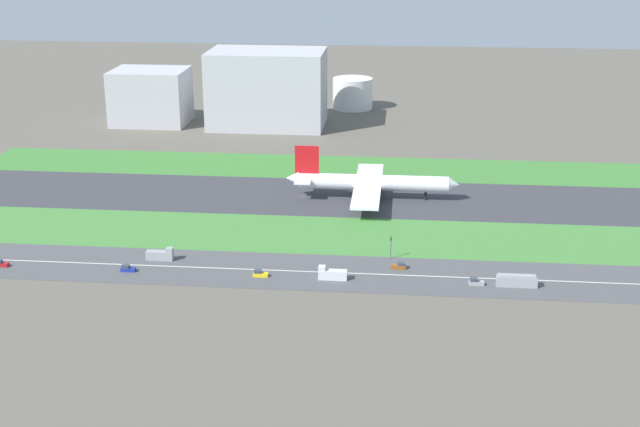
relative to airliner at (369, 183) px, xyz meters
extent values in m
plane|color=#5B564C|center=(-25.80, 0.00, -6.23)|extent=(800.00, 800.00, 0.00)
cube|color=#38383D|center=(-25.80, 0.00, -6.18)|extent=(280.00, 46.00, 0.10)
cube|color=#3D7A33|center=(-25.80, 41.00, -6.18)|extent=(280.00, 36.00, 0.10)
cube|color=#427F38|center=(-25.80, -41.00, -6.18)|extent=(280.00, 36.00, 0.10)
cube|color=#4C4C4F|center=(-25.80, -73.00, -6.18)|extent=(280.00, 28.00, 0.10)
cube|color=silver|center=(-25.80, -73.00, -6.13)|extent=(266.00, 0.50, 0.01)
cylinder|color=white|center=(1.68, 0.00, 0.07)|extent=(56.00, 6.00, 6.00)
cone|color=white|center=(31.68, 0.00, 0.07)|extent=(4.00, 5.70, 5.70)
cone|color=white|center=(-28.82, 0.00, 0.87)|extent=(5.00, 5.40, 5.40)
cube|color=red|center=(-23.32, 0.00, 8.07)|extent=(9.00, 0.80, 11.00)
cube|color=white|center=(-24.32, 0.00, 1.07)|extent=(6.00, 16.00, 0.60)
cube|color=white|center=(-0.32, 15.00, -1.13)|extent=(10.00, 26.00, 1.00)
cylinder|color=gray|center=(0.68, 9.00, -3.33)|extent=(5.00, 3.20, 3.20)
cube|color=white|center=(-0.32, -15.00, -1.13)|extent=(10.00, 26.00, 1.00)
cylinder|color=gray|center=(0.68, -9.00, -3.33)|extent=(5.00, 3.20, 3.20)
cylinder|color=black|center=(21.28, 0.00, -4.53)|extent=(1.00, 1.00, 3.20)
cylinder|color=black|center=(-2.32, 3.50, -4.53)|extent=(1.00, 1.00, 3.20)
cylinder|color=black|center=(-2.32, -3.50, -4.53)|extent=(1.00, 1.00, 3.20)
cube|color=#B2191E|center=(-108.26, -78.00, -5.58)|extent=(4.40, 1.80, 1.10)
cube|color=#99999E|center=(46.15, -78.00, -4.63)|extent=(11.60, 2.50, 3.00)
cube|color=#99999E|center=(46.05, -78.00, -2.88)|extent=(10.80, 2.30, 0.50)
cube|color=navy|center=(-68.57, -78.00, -5.58)|extent=(4.40, 1.80, 1.10)
cube|color=#333D4C|center=(-69.37, -78.00, -4.58)|extent=(2.20, 1.66, 0.90)
cube|color=silver|center=(-6.98, -78.00, -4.73)|extent=(8.40, 2.50, 2.80)
cube|color=silver|center=(-10.18, -78.00, -2.73)|extent=(2.00, 2.30, 1.20)
cube|color=yellow|center=(-28.39, -78.00, -5.58)|extent=(4.40, 1.80, 1.10)
cube|color=#333D4C|center=(-29.19, -78.00, -4.58)|extent=(2.20, 1.66, 0.90)
cube|color=#99999E|center=(-61.61, -68.00, -4.73)|extent=(8.40, 2.50, 2.80)
cube|color=#99999E|center=(-58.41, -68.00, -2.73)|extent=(2.00, 2.30, 1.20)
cube|color=#99999E|center=(34.74, -78.00, -5.58)|extent=(4.40, 1.80, 1.10)
cube|color=#333D4C|center=(33.94, -78.00, -4.58)|extent=(2.20, 1.66, 0.90)
cube|color=brown|center=(12.12, -68.00, -5.58)|extent=(4.40, 1.80, 1.10)
cube|color=#333D4C|center=(12.92, -68.00, -4.58)|extent=(2.20, 1.66, 0.90)
cylinder|color=#4C4C51|center=(9.54, -60.00, -3.13)|extent=(0.24, 0.24, 6.00)
cube|color=black|center=(9.54, -60.00, 0.47)|extent=(0.36, 0.36, 1.20)
sphere|color=#19D826|center=(9.54, -60.20, 0.77)|extent=(0.24, 0.24, 0.24)
cube|color=#B2B2B7|center=(-115.80, 114.00, 7.45)|extent=(37.02, 29.71, 27.36)
cube|color=#B2B2B7|center=(-55.99, 114.00, 12.64)|extent=(56.91, 36.53, 37.75)
cylinder|color=silver|center=(-16.08, 159.00, 2.13)|extent=(21.74, 21.74, 16.72)
camera|label=1|loc=(12.40, -314.13, 95.91)|focal=49.22mm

